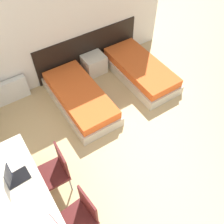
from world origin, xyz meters
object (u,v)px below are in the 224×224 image
(chair_near_laptop, at_px, (55,170))
(nightstand, at_px, (94,64))
(chair_near_notebook, at_px, (81,215))
(bed_near_window, at_px, (80,98))
(bed_near_door, at_px, (140,70))
(laptop, at_px, (14,177))

(chair_near_laptop, bearing_deg, nightstand, 50.24)
(chair_near_notebook, bearing_deg, bed_near_window, 57.05)
(bed_near_door, bearing_deg, bed_near_window, 180.00)
(bed_near_door, relative_size, chair_near_laptop, 2.06)
(bed_near_window, height_order, chair_near_notebook, chair_near_notebook)
(bed_near_window, height_order, bed_near_door, same)
(nightstand, distance_m, chair_near_notebook, 3.46)
(bed_near_door, bearing_deg, laptop, -157.32)
(chair_near_laptop, distance_m, laptop, 0.62)
(bed_near_window, xyz_separation_m, bed_near_door, (1.54, 0.00, 0.00))
(chair_near_laptop, bearing_deg, laptop, 179.46)
(bed_near_window, relative_size, bed_near_door, 1.00)
(bed_near_window, height_order, chair_near_laptop, chair_near_laptop)
(bed_near_door, xyz_separation_m, chair_near_notebook, (-2.67, -2.15, 0.31))
(chair_near_notebook, height_order, laptop, laptop)
(bed_near_door, height_order, chair_near_laptop, chair_near_laptop)
(chair_near_laptop, relative_size, laptop, 2.85)
(chair_near_notebook, relative_size, laptop, 2.85)
(nightstand, xyz_separation_m, laptop, (-2.42, -2.07, 0.61))
(bed_near_door, relative_size, laptop, 5.87)
(bed_near_window, relative_size, chair_near_laptop, 2.06)
(bed_near_window, bearing_deg, chair_near_notebook, -117.58)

